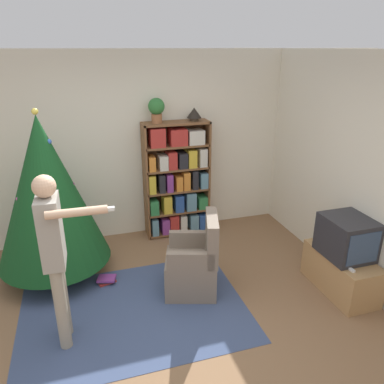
% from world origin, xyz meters
% --- Properties ---
extents(ground_plane, '(14.00, 14.00, 0.00)m').
position_xyz_m(ground_plane, '(0.00, 0.00, 0.00)').
color(ground_plane, '#846042').
extents(wall_back, '(8.00, 0.10, 2.60)m').
position_xyz_m(wall_back, '(0.00, 2.31, 1.30)').
color(wall_back, silver).
rests_on(wall_back, ground_plane).
extents(area_rug, '(2.33, 1.68, 0.01)m').
position_xyz_m(area_rug, '(-0.23, 0.43, 0.00)').
color(area_rug, '#3D4C70').
rests_on(area_rug, ground_plane).
extents(bookshelf, '(0.93, 0.31, 1.67)m').
position_xyz_m(bookshelf, '(0.70, 2.07, 0.82)').
color(bookshelf, brown).
rests_on(bookshelf, ground_plane).
extents(tv_stand, '(0.43, 0.90, 0.45)m').
position_xyz_m(tv_stand, '(2.09, 0.13, 0.23)').
color(tv_stand, tan).
rests_on(tv_stand, ground_plane).
extents(television, '(0.47, 0.53, 0.45)m').
position_xyz_m(television, '(2.09, 0.13, 0.68)').
color(television, '#28282D').
rests_on(television, tv_stand).
extents(game_remote, '(0.04, 0.12, 0.02)m').
position_xyz_m(game_remote, '(1.96, -0.14, 0.46)').
color(game_remote, white).
rests_on(game_remote, tv_stand).
extents(christmas_tree, '(1.29, 1.29, 2.02)m').
position_xyz_m(christmas_tree, '(-1.01, 1.42, 1.08)').
color(christmas_tree, '#4C3323').
rests_on(christmas_tree, ground_plane).
extents(armchair, '(0.71, 0.70, 0.92)m').
position_xyz_m(armchair, '(0.50, 0.63, 0.32)').
color(armchair, '#7A6B5B').
rests_on(armchair, ground_plane).
extents(standing_person, '(0.62, 0.49, 1.66)m').
position_xyz_m(standing_person, '(-0.90, 0.23, 0.99)').
color(standing_person, '#9E937F').
rests_on(standing_person, ground_plane).
extents(potted_plant, '(0.22, 0.22, 0.33)m').
position_xyz_m(potted_plant, '(0.43, 2.08, 1.86)').
color(potted_plant, '#935B38').
rests_on(potted_plant, bookshelf).
extents(table_lamp, '(0.20, 0.20, 0.18)m').
position_xyz_m(table_lamp, '(0.95, 2.08, 1.77)').
color(table_lamp, '#473828').
rests_on(table_lamp, bookshelf).
extents(book_pile_near_tree, '(0.24, 0.21, 0.07)m').
position_xyz_m(book_pile_near_tree, '(-0.46, 1.06, 0.04)').
color(book_pile_near_tree, '#B22D28').
rests_on(book_pile_near_tree, ground_plane).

